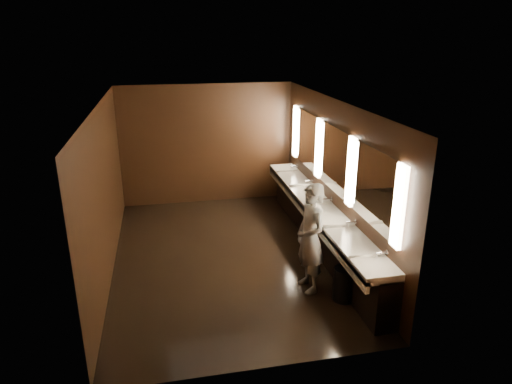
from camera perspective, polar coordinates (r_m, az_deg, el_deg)
floor at (r=8.48m, az=-3.71°, el=-8.07°), size 6.00×6.00×0.00m
ceiling at (r=7.60m, az=-4.17°, el=10.98°), size 4.00×6.00×0.02m
wall_back at (r=10.80m, az=-6.15°, el=5.92°), size 4.00×0.02×2.80m
wall_front at (r=5.21m, az=0.72°, el=-9.46°), size 4.00×0.02×2.80m
wall_left at (r=7.93m, az=-18.38°, el=-0.05°), size 0.02×6.00×2.80m
wall_right at (r=8.42m, az=9.69°, el=1.80°), size 0.02×6.00×2.80m
sink_counter at (r=8.66m, az=8.07°, el=-3.99°), size 0.55×5.40×1.01m
mirror_band at (r=8.31m, az=9.70°, el=4.09°), size 0.06×5.03×1.15m
person at (r=7.15m, az=6.82°, el=-5.77°), size 0.51×0.70×1.77m
trash_bin at (r=7.24m, az=10.99°, el=-11.22°), size 0.36×0.36×0.53m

